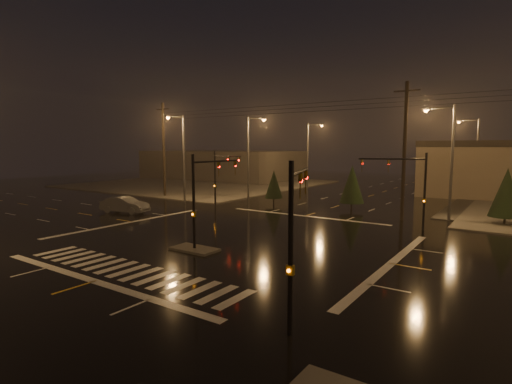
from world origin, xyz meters
TOP-DOWN VIEW (x-y plane):
  - ground at (0.00, 0.00)m, footprint 140.00×140.00m
  - sidewalk_nw at (-30.00, 30.00)m, footprint 36.00×36.00m
  - median_island at (0.00, -4.00)m, footprint 3.00×1.60m
  - crosswalk at (0.00, -9.00)m, footprint 15.00×2.60m
  - stop_bar_near at (0.00, -11.00)m, footprint 16.00×0.50m
  - stop_bar_far at (0.00, 11.00)m, footprint 16.00×0.50m
  - commercial_block at (-35.00, 42.00)m, footprint 30.00×18.00m
  - signal_mast_median at (0.00, -3.07)m, footprint 0.25×4.59m
  - signal_mast_ne at (9.50, 10.14)m, footprint 4.84×1.86m
  - signal_mast_nw at (-9.50, 10.14)m, footprint 4.84×1.86m
  - signal_mast_se at (10.23, -9.75)m, footprint 1.55×3.87m
  - streetlight_1 at (-11.18, 18.00)m, footprint 2.77×0.32m
  - streetlight_2 at (-11.18, 34.00)m, footprint 2.77×0.32m
  - streetlight_3 at (11.18, 16.00)m, footprint 2.77×0.32m
  - streetlight_4 at (11.18, 36.00)m, footprint 2.77×0.32m
  - streetlight_5 at (-16.00, 11.18)m, footprint 0.32×2.77m
  - utility_pole_0 at (-22.00, 14.00)m, footprint 2.20×0.32m
  - utility_pole_1 at (8.00, 14.00)m, footprint 2.20×0.32m
  - conifer_0 at (15.63, 16.40)m, footprint 2.58×2.58m
  - conifer_3 at (-6.50, 15.95)m, footprint 2.01×2.01m
  - conifer_4 at (2.15, 17.20)m, footprint 2.48×2.48m
  - car_crossing at (-15.48, 2.71)m, footprint 5.13×2.84m

SIDE VIEW (x-z plane):
  - ground at x=0.00m, z-range 0.00..0.00m
  - crosswalk at x=0.00m, z-range 0.00..0.01m
  - stop_bar_near at x=0.00m, z-range 0.00..0.01m
  - stop_bar_far at x=0.00m, z-range 0.00..0.01m
  - sidewalk_nw at x=-30.00m, z-range 0.00..0.12m
  - median_island at x=0.00m, z-range 0.00..0.15m
  - car_crossing at x=-15.48m, z-range 0.00..1.60m
  - conifer_3 at x=-6.50m, z-range 0.35..4.19m
  - conifer_4 at x=2.15m, z-range 0.35..4.92m
  - conifer_0 at x=15.63m, z-range 0.35..5.08m
  - commercial_block at x=-35.00m, z-range 0.00..5.60m
  - signal_mast_se at x=10.23m, z-range 0.71..6.71m
  - signal_mast_median at x=0.00m, z-range 0.75..6.75m
  - signal_mast_ne at x=9.50m, z-range 0.79..6.79m
  - signal_mast_nw at x=-9.50m, z-range 0.79..6.79m
  - streetlight_1 at x=-11.18m, z-range 0.80..10.80m
  - streetlight_2 at x=-11.18m, z-range 0.80..10.80m
  - streetlight_3 at x=11.18m, z-range 0.80..10.80m
  - streetlight_4 at x=11.18m, z-range 0.80..10.80m
  - streetlight_5 at x=-16.00m, z-range 0.80..10.80m
  - utility_pole_0 at x=-22.00m, z-range 0.13..12.13m
  - utility_pole_1 at x=8.00m, z-range 0.13..12.13m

